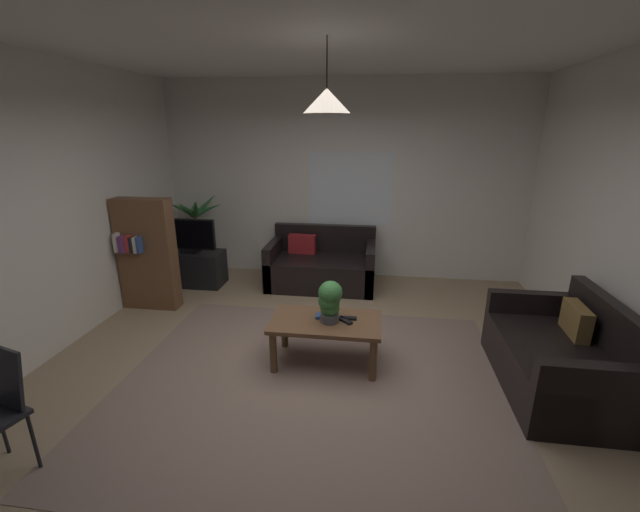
% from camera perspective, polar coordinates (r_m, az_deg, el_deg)
% --- Properties ---
extents(floor, '(5.32, 5.40, 0.02)m').
position_cam_1_polar(floor, '(3.99, -0.63, -16.02)').
color(floor, '#9E8466').
rests_on(floor, ground).
extents(rug, '(3.46, 2.97, 0.01)m').
position_cam_1_polar(rug, '(3.82, -1.10, -17.50)').
color(rug, gray).
rests_on(rug, ground).
extents(wall_back, '(5.44, 0.06, 2.88)m').
position_cam_1_polar(wall_back, '(6.07, 3.25, 10.51)').
color(wall_back, silver).
rests_on(wall_back, ground).
extents(wall_left, '(0.06, 5.40, 2.88)m').
position_cam_1_polar(wall_left, '(4.64, -35.86, 4.92)').
color(wall_left, silver).
rests_on(wall_left, ground).
extents(ceiling, '(5.32, 5.40, 0.02)m').
position_cam_1_polar(ceiling, '(3.38, -0.81, 29.50)').
color(ceiling, white).
extents(window_pane, '(1.22, 0.01, 1.08)m').
position_cam_1_polar(window_pane, '(6.05, 4.32, 9.45)').
color(window_pane, white).
extents(couch_under_window, '(1.52, 0.89, 0.82)m').
position_cam_1_polar(couch_under_window, '(5.85, 0.22, -1.54)').
color(couch_under_window, black).
rests_on(couch_under_window, ground).
extents(couch_right_side, '(0.89, 1.42, 0.82)m').
position_cam_1_polar(couch_right_side, '(4.18, 31.00, -12.57)').
color(couch_right_side, black).
rests_on(couch_right_side, ground).
extents(coffee_table, '(1.04, 0.59, 0.46)m').
position_cam_1_polar(coffee_table, '(3.91, 0.81, -10.08)').
color(coffee_table, brown).
rests_on(coffee_table, ground).
extents(book_on_table_0, '(0.13, 0.11, 0.03)m').
position_cam_1_polar(book_on_table_0, '(3.92, 0.32, -8.52)').
color(book_on_table_0, '#2D4C8C').
rests_on(book_on_table_0, coffee_table).
extents(remote_on_table_0, '(0.16, 0.05, 0.02)m').
position_cam_1_polar(remote_on_table_0, '(3.90, 4.03, -8.76)').
color(remote_on_table_0, black).
rests_on(remote_on_table_0, coffee_table).
extents(remote_on_table_1, '(0.15, 0.15, 0.02)m').
position_cam_1_polar(remote_on_table_1, '(3.85, 3.59, -9.14)').
color(remote_on_table_1, black).
rests_on(remote_on_table_1, coffee_table).
extents(potted_plant_on_table, '(0.23, 0.23, 0.41)m').
position_cam_1_polar(potted_plant_on_table, '(3.77, 1.39, -6.33)').
color(potted_plant_on_table, '#4C4C51').
rests_on(potted_plant_on_table, coffee_table).
extents(tv_stand, '(0.90, 0.44, 0.50)m').
position_cam_1_polar(tv_stand, '(6.16, -17.59, -1.62)').
color(tv_stand, black).
rests_on(tv_stand, ground).
extents(tv, '(0.77, 0.16, 0.48)m').
position_cam_1_polar(tv, '(6.00, -18.12, 2.81)').
color(tv, black).
rests_on(tv, tv_stand).
extents(potted_palm_corner, '(0.86, 0.77, 1.27)m').
position_cam_1_polar(potted_palm_corner, '(6.54, -17.04, 2.67)').
color(potted_palm_corner, '#B77051').
rests_on(potted_palm_corner, ground).
extents(bookshelf_corner, '(0.70, 0.31, 1.40)m').
position_cam_1_polar(bookshelf_corner, '(5.44, -23.36, 0.27)').
color(bookshelf_corner, brown).
rests_on(bookshelf_corner, ground).
extents(pendant_lamp, '(0.39, 0.39, 0.57)m').
position_cam_1_polar(pendant_lamp, '(3.47, 0.97, 21.13)').
color(pendant_lamp, black).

